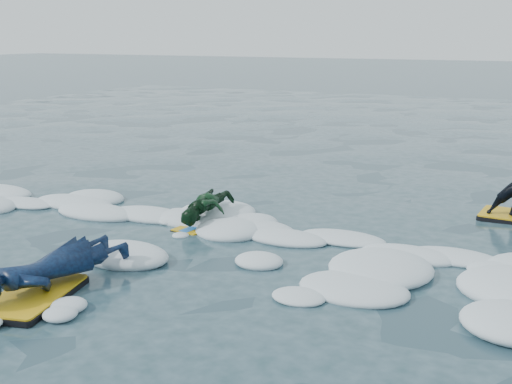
% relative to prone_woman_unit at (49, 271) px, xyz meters
% --- Properties ---
extents(ground, '(120.00, 120.00, 0.00)m').
position_rel_prone_woman_unit_xyz_m(ground, '(0.36, 1.07, -0.23)').
color(ground, '#173037').
rests_on(ground, ground).
extents(foam_band, '(12.00, 3.10, 0.30)m').
position_rel_prone_woman_unit_xyz_m(foam_band, '(0.36, 2.10, -0.23)').
color(foam_band, white).
rests_on(foam_band, ground).
extents(prone_woman_unit, '(0.92, 1.79, 0.44)m').
position_rel_prone_woman_unit_xyz_m(prone_woman_unit, '(0.00, 0.00, 0.00)').
color(prone_woman_unit, black).
rests_on(prone_woman_unit, ground).
extents(prone_child_unit, '(0.63, 1.17, 0.43)m').
position_rel_prone_woman_unit_xyz_m(prone_child_unit, '(0.24, 2.65, -0.01)').
color(prone_child_unit, black).
rests_on(prone_child_unit, ground).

